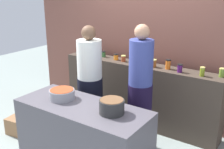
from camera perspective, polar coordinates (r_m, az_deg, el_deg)
The scene contains 18 objects.
storefront_wall at distance 4.61m, azimuth 7.83°, elevation 8.86°, with size 4.80×0.12×3.00m, color brown.
display_shelf at distance 4.57m, azimuth 5.32°, elevation -3.98°, with size 2.70×0.36×1.03m, color #43362D.
prep_table at distance 3.58m, azimuth -6.02°, elevation -12.46°, with size 1.70×0.70×0.83m, color #544F58.
preserve_jar_0 at distance 4.96m, azimuth -5.14°, elevation 4.68°, with size 0.08×0.08×0.11m.
preserve_jar_1 at distance 4.89m, azimuth -4.23°, elevation 4.52°, with size 0.08×0.08×0.11m.
preserve_jar_2 at distance 4.80m, azimuth -1.77°, elevation 4.27°, with size 0.08×0.08×0.10m.
preserve_jar_3 at distance 4.61m, azimuth 0.84°, elevation 3.66°, with size 0.08×0.08×0.10m.
preserve_jar_4 at distance 4.51m, azimuth 2.38°, elevation 3.34°, with size 0.08×0.08×0.10m.
preserve_jar_5 at distance 4.24m, azimuth 8.58°, elevation 2.32°, with size 0.09×0.09×0.12m.
preserve_jar_6 at distance 4.17m, azimuth 11.51°, elevation 2.09°, with size 0.08×0.08×0.15m.
preserve_jar_7 at distance 4.06m, azimuth 13.85°, elevation 1.28°, with size 0.08×0.08×0.12m.
preserve_jar_8 at distance 3.97m, azimuth 18.16°, elevation 0.59°, with size 0.07×0.07×0.13m.
preserve_jar_9 at distance 4.02m, azimuth 21.75°, elevation 0.37°, with size 0.07×0.07×0.12m.
cooking_pot_left at distance 3.59m, azimuth -10.30°, elevation -4.04°, with size 0.32×0.32×0.13m.
cooking_pot_center at distance 3.15m, azimuth -0.06°, elevation -6.63°, with size 0.29×0.29×0.17m.
cook_with_tongs at distance 4.13m, azimuth -4.55°, elevation -2.73°, with size 0.38×0.38×1.69m.
cook_in_cap at distance 3.73m, azimuth 5.80°, elevation -4.37°, with size 0.33×0.33×1.76m.
bread_crate at distance 4.60m, azimuth -18.36°, elevation -10.03°, with size 0.40×0.28×0.26m, color #956A46.
Camera 1 is at (2.03, -2.62, 2.22)m, focal length 44.22 mm.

